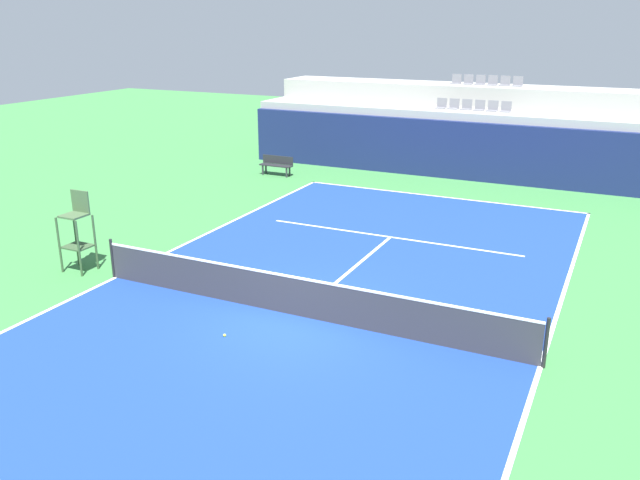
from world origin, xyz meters
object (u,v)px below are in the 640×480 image
umpire_chair (77,229)px  tennis_ball_1 (225,335)px  tennis_net (297,296)px  player_bench (277,164)px

umpire_chair → tennis_ball_1: (5.79, -1.69, -1.14)m
tennis_net → tennis_ball_1: (-0.91, -1.63, -0.47)m
player_bench → tennis_ball_1: 15.59m
tennis_net → umpire_chair: (-6.70, 0.06, 0.68)m
umpire_chair → tennis_ball_1: size_ratio=33.33×
player_bench → tennis_ball_1: size_ratio=22.73×
umpire_chair → player_bench: umpire_chair is taller
player_bench → tennis_ball_1: (6.60, -14.11, -0.46)m
tennis_net → umpire_chair: size_ratio=5.04×
tennis_ball_1 → tennis_net: bearing=60.7°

